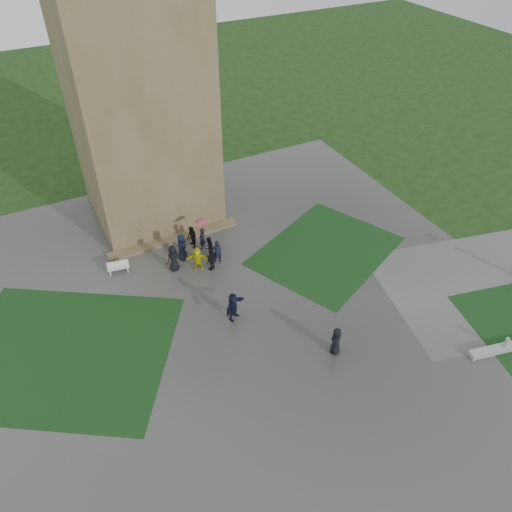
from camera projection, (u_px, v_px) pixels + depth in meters
name	position (u px, v px, depth m)	size (l,w,h in m)	color
ground	(242.00, 349.00, 26.39)	(120.00, 120.00, 0.00)	black
plaza	(227.00, 324.00, 27.77)	(34.00, 34.00, 0.02)	#373734
lawn_inset_left	(64.00, 352.00, 26.16)	(11.00, 9.00, 0.01)	black
lawn_inset_right	(326.00, 251.00, 32.81)	(9.00, 7.00, 0.01)	black
tower	(136.00, 88.00, 31.08)	(8.00, 8.00, 18.00)	brown
tower_plinth	(174.00, 239.00, 33.64)	(9.00, 0.80, 0.22)	brown
bench	(118.00, 267.00, 30.93)	(1.37, 0.62, 0.77)	silver
visitor_cluster	(194.00, 248.00, 31.18)	(3.55, 3.56, 2.56)	black
pedestrian_mid	(233.00, 306.00, 27.56)	(1.65, 0.59, 1.78)	black
pedestrian_near	(336.00, 341.00, 25.70)	(0.81, 0.55, 1.66)	black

